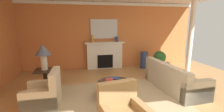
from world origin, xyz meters
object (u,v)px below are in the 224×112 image
Objects in this scene: vase_mantel_right at (117,39)px; vase_mantel_left at (92,38)px; coffee_table at (115,86)px; fireplace at (105,56)px; sofa at (173,80)px; table_lamp at (43,52)px; armchair_near_window at (44,96)px; vase_tall_corner at (144,60)px; mantel_mirror at (104,29)px; potted_plant at (159,59)px; side_table at (46,79)px.

vase_mantel_left reaches higher than vase_mantel_right.
coffee_table is at bearing -104.00° from vase_mantel_right.
fireplace is 7.57× the size of vase_mantel_right.
table_lamp reaches higher than sofa.
armchair_near_window reaches higher than vase_tall_corner.
mantel_mirror is 2.83m from potted_plant.
vase_mantel_right reaches higher than sofa.
table_lamp is 3.42m from vase_mantel_right.
vase_mantel_right reaches higher than coffee_table.
vase_mantel_left is (-2.34, 0.25, 1.01)m from vase_tall_corner.
mantel_mirror is at bearing 46.91° from side_table.
vase_mantel_right is at bearing 162.26° from potted_plant.
potted_plant is (2.39, -0.76, -1.31)m from mantel_mirror.
potted_plant is (2.94, -0.59, -0.90)m from vase_mantel_left.
vase_mantel_right is at bearing 38.18° from table_lamp.
table_lamp is 0.98× the size of vase_tall_corner.
mantel_mirror is at bearing 46.91° from table_lamp.
table_lamp is 2.64m from vase_mantel_left.
vase_mantel_left reaches higher than sofa.
coffee_table is 4.21× the size of vase_mantel_right.
coffee_table is (-0.17, -3.07, -1.46)m from mantel_mirror.
vase_mantel_left is (1.58, 2.11, 0.17)m from table_lamp.
mantel_mirror is 1.62× the size of table_lamp.
vase_mantel_right is 0.69× the size of vase_mantel_left.
sofa is 2.27× the size of armchair_near_window.
sofa is 3.75m from armchair_near_window.
mantel_mirror reaches higher than table_lamp.
side_table reaches higher than coffee_table.
fireplace reaches higher than coffee_table.
table_lamp is (-1.96, 0.79, 0.89)m from coffee_table.
coffee_table is 1.33× the size of table_lamp.
vase_tall_corner is (0.05, 2.42, 0.08)m from sofa.
armchair_near_window reaches higher than side_table.
coffee_table is at bearing -22.04° from table_lamp.
fireplace is at bearing 86.63° from coffee_table.
sofa is at bearing -65.90° from vase_mantel_right.
sofa is 3.92m from side_table.
armchair_near_window is 1.24× the size of vase_tall_corner.
vase_tall_corner is at bearing 25.36° from side_table.
armchair_near_window is at bearing -80.89° from table_lamp.
table_lamp is 4.42m from vase_tall_corner.
armchair_near_window is at bearing -174.40° from coffee_table.
fireplace is at bearing 45.35° from side_table.
table_lamp reaches higher than vase_tall_corner.
fireplace is 2.57× the size of side_table.
table_lamp is 4.83m from potted_plant.
sofa reaches higher than side_table.
side_table is at bearing -126.88° from vase_mantel_left.
side_table is 3.54m from vase_mantel_right.
coffee_table is 3.11m from vase_mantel_left.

